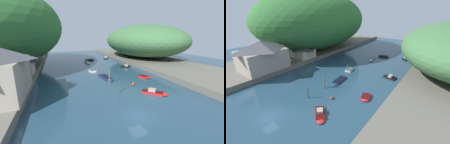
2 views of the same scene
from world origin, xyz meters
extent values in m
plane|color=#234256|center=(0.00, 30.00, 0.00)|extent=(130.00, 130.00, 0.00)
cube|color=#666056|center=(-27.44, 30.00, 0.73)|extent=(22.00, 120.00, 1.46)
cube|color=#666056|center=(27.44, 30.00, 0.73)|extent=(22.00, 120.00, 1.46)
ellipsoid|color=#2D662D|center=(-28.54, 41.86, 14.11)|extent=(40.72, 57.01, 25.30)
cube|color=gray|center=(-21.02, 11.36, 4.59)|extent=(9.80, 12.75, 6.27)
pyramid|color=#4C4C51|center=(-21.02, 11.36, 9.08)|extent=(10.58, 13.77, 2.71)
cube|color=#B2A899|center=(-20.68, 27.20, 3.01)|extent=(7.70, 6.76, 3.11)
pyramid|color=#3D4247|center=(-20.68, 27.20, 5.51)|extent=(8.32, 7.30, 1.88)
cube|color=black|center=(11.95, 52.68, 0.27)|extent=(2.76, 3.11, 0.54)
ellipsoid|color=black|center=(12.49, 53.84, 0.27)|extent=(2.14, 1.90, 0.54)
cube|color=black|center=(11.95, 52.68, 0.55)|extent=(2.82, 3.17, 0.03)
cube|color=#9E937F|center=(11.92, 52.61, 0.99)|extent=(1.56, 1.36, 0.90)
cube|color=black|center=(12.77, 31.57, 0.23)|extent=(3.51, 2.72, 0.45)
ellipsoid|color=black|center=(11.21, 31.86, 0.23)|extent=(1.93, 2.32, 0.45)
cube|color=black|center=(12.77, 31.57, 0.47)|extent=(3.58, 2.77, 0.03)
cube|color=#9E937F|center=(12.86, 31.55, 0.79)|extent=(1.37, 1.70, 0.67)
cube|color=silver|center=(-0.27, 29.06, 0.32)|extent=(2.09, 2.73, 0.63)
ellipsoid|color=silver|center=(-0.42, 30.31, 0.32)|extent=(1.85, 1.46, 0.63)
cube|color=#504E4A|center=(-0.27, 29.06, 0.65)|extent=(2.13, 2.78, 0.03)
cube|color=red|center=(11.78, 17.60, 0.26)|extent=(2.56, 3.07, 0.51)
ellipsoid|color=red|center=(12.14, 16.32, 0.26)|extent=(2.11, 1.77, 0.51)
cube|color=#450A0A|center=(11.78, 17.60, 0.53)|extent=(2.61, 3.14, 0.03)
cube|color=red|center=(7.15, 6.81, 0.21)|extent=(4.11, 4.08, 0.43)
ellipsoid|color=red|center=(8.60, 5.38, 0.21)|extent=(2.60, 2.59, 0.43)
cube|color=#450A0A|center=(7.15, 6.81, 0.44)|extent=(4.19, 4.16, 0.03)
cube|color=#9E937F|center=(7.06, 6.90, 0.72)|extent=(1.86, 1.86, 0.58)
cube|color=silver|center=(1.03, 45.03, 0.30)|extent=(1.54, 4.37, 0.60)
ellipsoid|color=silver|center=(1.17, 42.89, 0.30)|extent=(1.34, 2.22, 0.60)
cube|color=#504E4A|center=(1.03, 45.03, 0.61)|extent=(1.58, 4.46, 0.03)
cube|color=black|center=(3.08, 50.66, 0.33)|extent=(3.77, 2.62, 0.67)
ellipsoid|color=black|center=(4.71, 51.19, 0.33)|extent=(2.11, 2.02, 0.67)
cube|color=black|center=(3.08, 50.66, 0.68)|extent=(3.84, 2.67, 0.03)
cube|color=navy|center=(1.58, 21.10, 0.20)|extent=(2.59, 5.36, 0.41)
ellipsoid|color=navy|center=(1.85, 18.53, 0.20)|extent=(2.22, 2.77, 0.41)
cube|color=black|center=(1.58, 21.10, 0.42)|extent=(2.64, 5.46, 0.03)
cylinder|color=#4C3D2D|center=(0.92, 9.52, 1.27)|extent=(0.23, 0.23, 2.55)
sphere|color=#4C3D2D|center=(0.92, 9.52, 2.59)|extent=(0.21, 0.21, 0.21)
cylinder|color=brown|center=(0.73, 15.23, 1.78)|extent=(0.32, 0.32, 3.55)
sphere|color=brown|center=(0.73, 15.23, 3.62)|extent=(0.29, 0.29, 0.29)
cylinder|color=brown|center=(0.88, 26.35, 1.61)|extent=(0.24, 0.24, 3.22)
sphere|color=brown|center=(0.88, 26.35, 3.27)|extent=(0.22, 0.22, 0.22)
sphere|color=red|center=(5.63, 12.40, 0.33)|extent=(0.67, 0.67, 0.67)
cone|color=red|center=(5.63, 12.40, 0.83)|extent=(0.33, 0.33, 0.33)
cylinder|color=#282D3D|center=(-17.61, 8.14, 1.89)|extent=(0.13, 0.13, 0.85)
cylinder|color=#282D3D|center=(-17.55, 8.31, 1.89)|extent=(0.13, 0.13, 0.85)
cube|color=#2D2D33|center=(-17.58, 8.23, 2.62)|extent=(0.33, 0.43, 0.62)
sphere|color=#9E7051|center=(-17.58, 8.23, 3.04)|extent=(0.22, 0.22, 0.22)
cylinder|color=#282D3D|center=(-18.01, 15.38, 1.89)|extent=(0.13, 0.13, 0.85)
cylinder|color=#282D3D|center=(-18.02, 15.56, 1.89)|extent=(0.13, 0.13, 0.85)
cube|color=#B2231E|center=(-18.01, 15.47, 2.62)|extent=(0.24, 0.39, 0.62)
sphere|color=tan|center=(-18.01, 15.47, 3.04)|extent=(0.22, 0.22, 0.22)
camera|label=1|loc=(-10.54, -17.24, 11.71)|focal=24.00mm
camera|label=2|loc=(24.36, -10.39, 19.49)|focal=24.00mm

